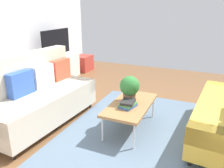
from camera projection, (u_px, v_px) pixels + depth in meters
name	position (u px, v px, depth m)	size (l,w,h in m)	color
ground_plane	(129.00, 127.00, 3.57)	(7.68, 7.68, 0.00)	brown
area_rug	(141.00, 132.00, 3.43)	(2.90, 2.20, 0.01)	slate
couch_beige	(38.00, 96.00, 3.61)	(1.95, 0.96, 1.10)	beige
coffee_table	(131.00, 105.00, 3.42)	(1.10, 0.56, 0.42)	#9E7042
tv_console	(57.00, 68.00, 5.72)	(1.40, 0.44, 0.64)	silver
tv	(56.00, 43.00, 5.51)	(1.00, 0.20, 0.64)	black
storage_trunk	(84.00, 63.00, 6.67)	(0.52, 0.40, 0.44)	#B2382D
potted_plant	(130.00, 88.00, 3.41)	(0.30, 0.30, 0.40)	brown
table_book_0	(128.00, 106.00, 3.29)	(0.24, 0.18, 0.03)	#3359B2
table_book_1	(128.00, 104.00, 3.28)	(0.24, 0.18, 0.03)	#3F8C4C
table_book_2	(128.00, 102.00, 3.27)	(0.24, 0.18, 0.04)	#262626
vase_0	(39.00, 57.00, 5.11)	(0.09, 0.09, 0.15)	#B24C4C
vase_1	(43.00, 56.00, 5.24)	(0.10, 0.10, 0.17)	#B24C4C
bottle_0	(50.00, 53.00, 5.33)	(0.06, 0.06, 0.23)	gold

